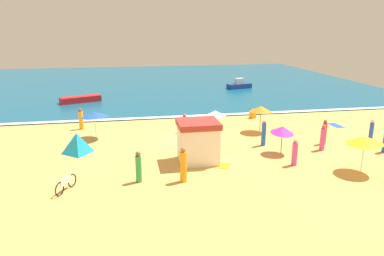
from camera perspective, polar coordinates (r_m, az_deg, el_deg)
name	(u,v)px	position (r m, az deg, el deg)	size (l,w,h in m)	color
ground_plane	(182,138)	(27.30, -1.62, -1.57)	(60.00, 60.00, 0.00)	#E0A856
ocean_water	(153,82)	(54.50, -6.16, 7.16)	(60.00, 44.00, 0.10)	#0F567A
wave_breaker_foam	(171,117)	(33.28, -3.28, 1.79)	(57.00, 0.70, 0.01)	white
lifeguard_cabana	(198,141)	(22.23, 0.95, -2.08)	(2.49, 2.32, 2.60)	white
beach_umbrella_0	(365,140)	(22.62, 25.62, -1.73)	(2.41, 2.40, 2.22)	silver
beach_umbrella_1	(261,109)	(28.91, 10.82, 2.96)	(2.56, 2.56, 2.14)	#4C3823
beach_umbrella_2	(95,115)	(27.63, -15.13, 2.05)	(2.84, 2.84, 2.10)	silver
beach_umbrella_3	(282,130)	(24.26, 14.09, -0.29)	(1.96, 1.99, 1.95)	#4C3823
beach_umbrella_4	(215,113)	(27.46, 3.70, 2.34)	(1.89, 1.89, 1.99)	silver
beach_tent	(77,143)	(25.10, -17.67, -2.26)	(1.75, 1.83, 1.37)	#1999D8
parked_bicycle	(66,184)	(19.73, -19.28, -8.32)	(0.84, 1.67, 0.76)	black
beachgoer_0	(323,138)	(25.97, 19.93, -1.49)	(0.38, 0.38, 1.79)	#D84CA5
beachgoer_1	(81,119)	(30.74, -17.12, 1.34)	(0.45, 0.45, 1.76)	orange
beachgoer_2	(183,165)	(19.50, -1.37, -5.92)	(0.38, 0.38, 1.96)	orange
beachgoer_3	(184,124)	(28.49, -1.20, 0.68)	(0.38, 0.38, 1.54)	red
beachgoer_5	(139,167)	(19.69, -8.43, -6.15)	(0.36, 0.36, 1.74)	green
beachgoer_6	(264,133)	(25.84, 11.25, -0.81)	(0.44, 0.44, 1.88)	blue
beachgoer_7	(371,131)	(28.98, 26.45, -0.44)	(0.41, 0.41, 1.76)	blue
beachgoer_8	(324,133)	(27.34, 20.17, -0.68)	(0.37, 0.37, 1.78)	red
beachgoer_10	(295,153)	(22.65, 15.90, -3.81)	(0.45, 0.45, 1.66)	#D84CA5
beachgoer_11	(253,114)	(33.50, 9.55, 2.15)	(0.56, 0.56, 0.88)	orange
beach_towel_0	(220,165)	(22.08, 4.37, -5.88)	(1.53, 1.44, 0.01)	orange
beach_towel_1	(336,125)	(33.04, 21.75, 0.39)	(0.84, 1.65, 0.01)	blue
small_boat_0	(239,85)	(49.12, 7.47, 6.75)	(3.49, 2.03, 1.34)	navy
small_boat_1	(81,99)	(41.47, -17.19, 4.37)	(4.46, 2.72, 0.66)	red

